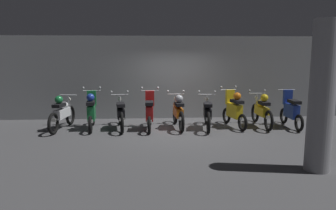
# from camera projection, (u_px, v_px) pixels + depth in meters

# --- Properties ---
(ground_plane) EXTENTS (80.00, 80.00, 0.00)m
(ground_plane) POSITION_uv_depth(u_px,v_px,m) (179.00, 130.00, 9.68)
(ground_plane) COLOR #4C4C4F
(back_wall) EXTENTS (16.00, 0.30, 2.97)m
(back_wall) POSITION_uv_depth(u_px,v_px,m) (174.00, 77.00, 11.42)
(back_wall) COLOR gray
(back_wall) RESTS_ON ground
(motorbike_slot_0) EXTENTS (0.56, 1.94, 1.08)m
(motorbike_slot_0) POSITION_uv_depth(u_px,v_px,m) (62.00, 113.00, 9.66)
(motorbike_slot_0) COLOR black
(motorbike_slot_0) RESTS_ON ground
(motorbike_slot_1) EXTENTS (0.59, 1.68, 1.29)m
(motorbike_slot_1) POSITION_uv_depth(u_px,v_px,m) (91.00, 111.00, 9.71)
(motorbike_slot_1) COLOR black
(motorbike_slot_1) RESTS_ON ground
(motorbike_slot_2) EXTENTS (0.59, 1.94, 1.15)m
(motorbike_slot_2) POSITION_uv_depth(u_px,v_px,m) (121.00, 113.00, 9.77)
(motorbike_slot_2) COLOR black
(motorbike_slot_2) RESTS_ON ground
(motorbike_slot_3) EXTENTS (0.59, 1.68, 1.29)m
(motorbike_slot_3) POSITION_uv_depth(u_px,v_px,m) (150.00, 113.00, 9.69)
(motorbike_slot_3) COLOR black
(motorbike_slot_3) RESTS_ON ground
(motorbike_slot_4) EXTENTS (0.59, 1.95, 1.15)m
(motorbike_slot_4) POSITION_uv_depth(u_px,v_px,m) (178.00, 111.00, 9.88)
(motorbike_slot_4) COLOR black
(motorbike_slot_4) RESTS_ON ground
(motorbike_slot_5) EXTENTS (0.59, 1.94, 1.15)m
(motorbike_slot_5) POSITION_uv_depth(u_px,v_px,m) (207.00, 113.00, 9.79)
(motorbike_slot_5) COLOR black
(motorbike_slot_5) RESTS_ON ground
(motorbike_slot_6) EXTENTS (0.58, 1.67, 1.29)m
(motorbike_slot_6) POSITION_uv_depth(u_px,v_px,m) (234.00, 109.00, 10.00)
(motorbike_slot_6) COLOR black
(motorbike_slot_6) RESTS_ON ground
(motorbike_slot_7) EXTENTS (0.59, 1.95, 1.15)m
(motorbike_slot_7) POSITION_uv_depth(u_px,v_px,m) (262.00, 110.00, 10.07)
(motorbike_slot_7) COLOR black
(motorbike_slot_7) RESTS_ON ground
(motorbike_slot_8) EXTENTS (0.56, 1.68, 1.18)m
(motorbike_slot_8) POSITION_uv_depth(u_px,v_px,m) (291.00, 111.00, 9.98)
(motorbike_slot_8) COLOR black
(motorbike_slot_8) RESTS_ON ground
(support_pillar) EXTENTS (0.49, 0.49, 2.97)m
(support_pillar) POSITION_uv_depth(u_px,v_px,m) (322.00, 97.00, 6.04)
(support_pillar) COLOR gray
(support_pillar) RESTS_ON ground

